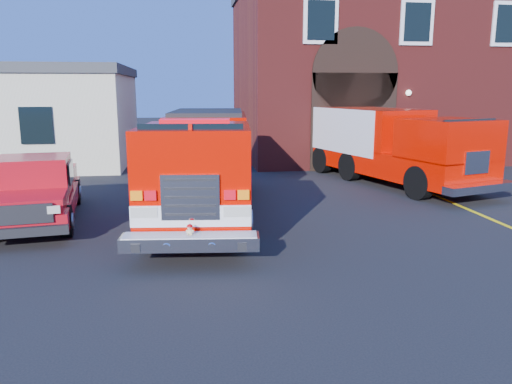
{
  "coord_description": "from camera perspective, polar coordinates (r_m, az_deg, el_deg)",
  "views": [
    {
      "loc": [
        -1.38,
        -11.05,
        3.36
      ],
      "look_at": [
        0.0,
        -1.2,
        1.3
      ],
      "focal_mm": 35.0,
      "sensor_mm": 36.0,
      "label": 1
    }
  ],
  "objects": [
    {
      "name": "parking_stripe_near",
      "position": [
        14.78,
        24.53,
        -2.49
      ],
      "size": [
        0.12,
        3.0,
        0.01
      ],
      "primitive_type": "cube",
      "color": "yellow",
      "rests_on": "ground"
    },
    {
      "name": "fire_engine",
      "position": [
        13.64,
        -5.95,
        3.44
      ],
      "size": [
        3.33,
        9.06,
        2.73
      ],
      "color": "black",
      "rests_on": "ground"
    },
    {
      "name": "side_building",
      "position": [
        25.25,
        -25.8,
        7.93
      ],
      "size": [
        10.2,
        8.2,
        4.35
      ],
      "color": "beige",
      "rests_on": "ground"
    },
    {
      "name": "pickup_truck",
      "position": [
        13.97,
        -23.81,
        0.17
      ],
      "size": [
        2.59,
        5.43,
        1.71
      ],
      "color": "black",
      "rests_on": "ground"
    },
    {
      "name": "ground",
      "position": [
        11.63,
        -0.82,
        -5.09
      ],
      "size": [
        100.0,
        100.0,
        0.0
      ],
      "primitive_type": "plane",
      "color": "black",
      "rests_on": "ground"
    },
    {
      "name": "parking_stripe_mid",
      "position": [
        17.31,
        19.27,
        -0.13
      ],
      "size": [
        0.12,
        3.0,
        0.01
      ],
      "primitive_type": "cube",
      "color": "yellow",
      "rests_on": "ground"
    },
    {
      "name": "fire_station",
      "position": [
        27.11,
        14.92,
        13.22
      ],
      "size": [
        15.2,
        10.2,
        8.45
      ],
      "color": "maroon",
      "rests_on": "ground"
    },
    {
      "name": "parking_stripe_far",
      "position": [
        19.98,
        15.39,
        1.61
      ],
      "size": [
        0.12,
        3.0,
        0.01
      ],
      "primitive_type": "cube",
      "color": "yellow",
      "rests_on": "ground"
    },
    {
      "name": "secondary_truck",
      "position": [
        18.75,
        14.99,
        5.42
      ],
      "size": [
        4.72,
        8.49,
        2.64
      ],
      "color": "black",
      "rests_on": "ground"
    }
  ]
}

